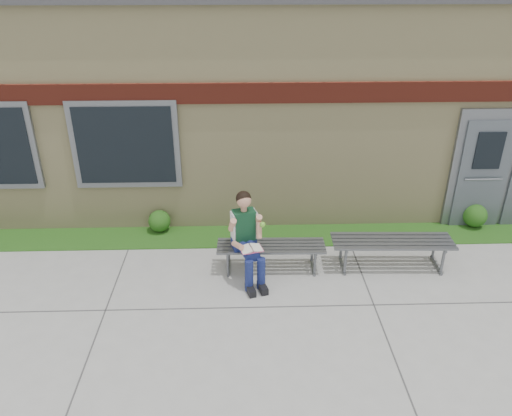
{
  "coord_description": "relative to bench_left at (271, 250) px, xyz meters",
  "views": [
    {
      "loc": [
        -0.96,
        -5.45,
        4.68
      ],
      "look_at": [
        -0.73,
        1.7,
        1.05
      ],
      "focal_mm": 35.0,
      "sensor_mm": 36.0,
      "label": 1
    }
  ],
  "objects": [
    {
      "name": "shrub_east",
      "position": [
        3.99,
        1.32,
        -0.11
      ],
      "size": [
        0.45,
        0.45,
        0.45
      ],
      "primitive_type": "sphere",
      "color": "#1B5416",
      "rests_on": "grass_strip"
    },
    {
      "name": "grass_strip",
      "position": [
        0.49,
        1.07,
        -0.34
      ],
      "size": [
        16.0,
        0.8,
        0.02
      ],
      "primitive_type": "cube",
      "color": "#1B5416",
      "rests_on": "ground"
    },
    {
      "name": "girl",
      "position": [
        -0.39,
        -0.22,
        0.39
      ],
      "size": [
        0.63,
        0.94,
        1.46
      ],
      "rotation": [
        0.0,
        0.0,
        0.27
      ],
      "color": "navy",
      "rests_on": "ground"
    },
    {
      "name": "bench_left",
      "position": [
        0.0,
        0.0,
        0.0
      ],
      "size": [
        1.78,
        0.53,
        0.46
      ],
      "rotation": [
        0.0,
        0.0,
        -0.02
      ],
      "color": "slate",
      "rests_on": "ground"
    },
    {
      "name": "bench_right",
      "position": [
        2.0,
        -0.0,
        0.04
      ],
      "size": [
        2.0,
        0.61,
        0.51
      ],
      "rotation": [
        0.0,
        0.0,
        -0.03
      ],
      "color": "slate",
      "rests_on": "ground"
    },
    {
      "name": "ground",
      "position": [
        0.49,
        -1.53,
        -0.35
      ],
      "size": [
        80.0,
        80.0,
        0.0
      ],
      "primitive_type": "plane",
      "color": "#9E9E99",
      "rests_on": "ground"
    },
    {
      "name": "school_building",
      "position": [
        0.49,
        4.46,
        1.75
      ],
      "size": [
        16.2,
        6.22,
        4.2
      ],
      "color": "beige",
      "rests_on": "ground"
    },
    {
      "name": "shrub_mid",
      "position": [
        -2.03,
        1.32,
        -0.13
      ],
      "size": [
        0.41,
        0.41,
        0.41
      ],
      "primitive_type": "sphere",
      "color": "#1B5416",
      "rests_on": "grass_strip"
    }
  ]
}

